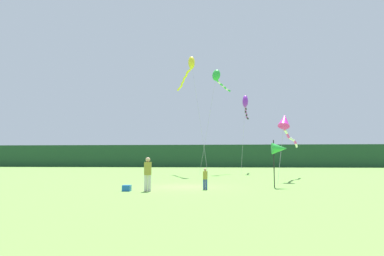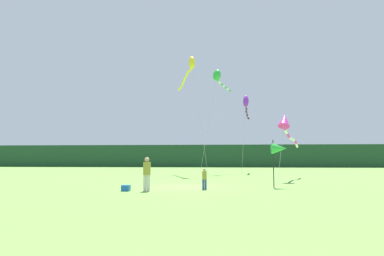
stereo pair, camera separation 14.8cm
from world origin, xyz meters
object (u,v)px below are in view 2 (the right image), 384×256
at_px(cooler_box, 126,188).
at_px(kite_green, 218,77).
at_px(banner_flag_pole, 279,149).
at_px(kite_magenta, 286,124).
at_px(kite_purple, 246,104).
at_px(person_adult, 147,172).
at_px(kite_yellow, 190,67).
at_px(person_child, 204,178).

xyz_separation_m(cooler_box, kite_green, (4.85, 19.82, 10.97)).
xyz_separation_m(banner_flag_pole, kite_magenta, (1.62, 5.90, 2.07)).
bearing_deg(kite_green, kite_purple, 20.39).
distance_m(person_adult, kite_green, 22.60).
relative_size(cooler_box, kite_yellow, 0.03).
distance_m(person_adult, banner_flag_pole, 8.07).
bearing_deg(kite_green, person_adult, -100.59).
distance_m(cooler_box, kite_purple, 23.94).
bearing_deg(banner_flag_pole, person_adult, -159.41).
relative_size(banner_flag_pole, kite_purple, 0.31).
bearing_deg(person_child, banner_flag_pole, 19.92).
bearing_deg(banner_flag_pole, cooler_box, -162.20).
xyz_separation_m(person_child, kite_yellow, (-2.13, 14.75, 10.59)).
bearing_deg(kite_yellow, kite_purple, 40.02).
distance_m(banner_flag_pole, kite_purple, 19.20).
bearing_deg(person_child, kite_yellow, 98.23).
relative_size(banner_flag_pole, kite_magenta, 0.36).
relative_size(cooler_box, banner_flag_pole, 0.15).
height_order(banner_flag_pole, kite_magenta, kite_magenta).
bearing_deg(kite_yellow, person_child, -81.77).
bearing_deg(person_adult, kite_yellow, 86.81).
bearing_deg(kite_purple, cooler_box, -111.18).
relative_size(cooler_box, kite_green, 0.03).
height_order(person_adult, kite_magenta, kite_magenta).
height_order(banner_flag_pole, kite_yellow, kite_yellow).
relative_size(person_adult, kite_magenta, 0.23).
height_order(person_adult, cooler_box, person_adult).
distance_m(banner_flag_pole, kite_green, 19.56).
bearing_deg(kite_purple, kite_yellow, -139.98).
bearing_deg(kite_magenta, person_child, -128.88).
bearing_deg(kite_magenta, banner_flag_pole, -105.37).
bearing_deg(person_adult, banner_flag_pole, 20.59).
height_order(person_child, kite_purple, kite_purple).
xyz_separation_m(cooler_box, kite_purple, (8.15, 21.04, 7.99)).
bearing_deg(kite_green, cooler_box, -103.76).
height_order(cooler_box, kite_magenta, kite_magenta).
height_order(banner_flag_pole, kite_purple, kite_purple).
relative_size(cooler_box, kite_magenta, 0.05).
bearing_deg(kite_yellow, kite_green, 54.21).
relative_size(kite_purple, kite_green, 0.77).
xyz_separation_m(banner_flag_pole, kite_yellow, (-6.56, 13.14, 8.94)).
height_order(kite_magenta, kite_green, kite_green).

